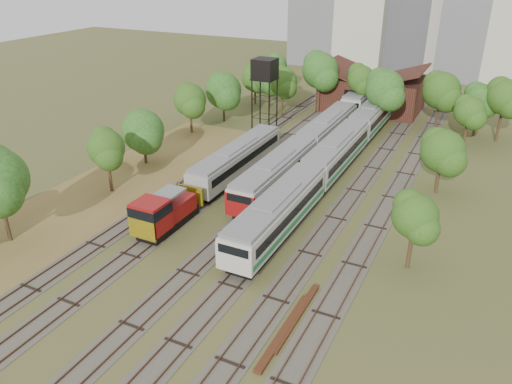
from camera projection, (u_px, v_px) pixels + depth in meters
The scene contains 15 objects.
ground at pixel (187, 302), 37.93m from camera, with size 240.00×240.00×0.00m, color #475123.
dry_grass_patch at pixel (84, 210), 51.60m from camera, with size 14.00×60.00×0.04m, color brown.
tracks at pixel (301, 180), 58.41m from camera, with size 24.60×80.00×0.19m.
railcar_red_set at pixel (305, 150), 61.70m from camera, with size 3.17×34.58×3.92m.
railcar_green_set at pixel (336, 153), 60.31m from camera, with size 3.27×52.07×4.04m.
railcar_rear at pixel (364, 98), 83.72m from camera, with size 3.25×16.08×4.02m.
shunter_locomotive at pixel (162, 214), 46.88m from camera, with size 2.93×8.10×3.84m.
old_grey_coach at pixel (237, 159), 58.90m from camera, with size 2.99×18.00×3.69m.
water_tower at pixel (265, 71), 69.66m from camera, with size 3.15×3.15×10.90m.
rail_pile_near at pixel (284, 331), 34.74m from camera, with size 0.57×8.49×0.28m, color #522A17.
rail_pile_far at pixel (297, 317), 36.16m from camera, with size 0.51×8.17×0.27m, color #522A17.
maintenance_shed at pixel (372, 92), 83.99m from camera, with size 16.45×11.55×7.58m.
tree_band_left at pixel (157, 118), 63.61m from camera, with size 7.54×72.47×8.98m.
tree_band_far at pixel (367, 84), 76.33m from camera, with size 41.44×10.87×9.90m.
tree_band_right at pixel (448, 148), 54.00m from camera, with size 5.54×36.75×7.23m.
Camera 1 is at (18.30, -25.13, 23.87)m, focal length 35.00 mm.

